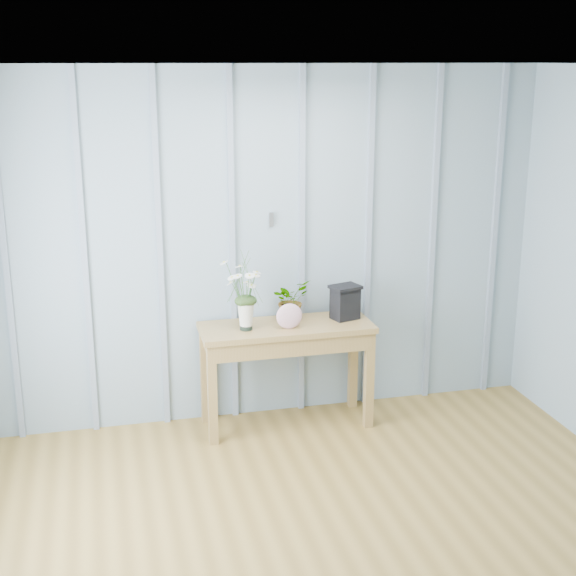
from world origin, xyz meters
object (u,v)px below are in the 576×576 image
object	(u,v)px
daisy_vase	(245,283)
carved_box	(345,302)
felt_disc_vessel	(289,316)
sideboard	(286,340)

from	to	relation	value
daisy_vase	carved_box	size ratio (longest dim) A/B	2.18
felt_disc_vessel	carved_box	bearing A→B (deg)	17.55
sideboard	felt_disc_vessel	size ratio (longest dim) A/B	6.66
felt_disc_vessel	carved_box	xyz separation A→B (m)	(0.44, 0.12, 0.04)
sideboard	daisy_vase	xyz separation A→B (m)	(-0.29, -0.03, 0.45)
felt_disc_vessel	carved_box	world-z (taller)	carved_box
sideboard	felt_disc_vessel	world-z (taller)	felt_disc_vessel
sideboard	felt_disc_vessel	xyz separation A→B (m)	(0.00, -0.09, 0.20)
carved_box	sideboard	bearing A→B (deg)	-175.52
felt_disc_vessel	sideboard	bearing A→B (deg)	92.30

